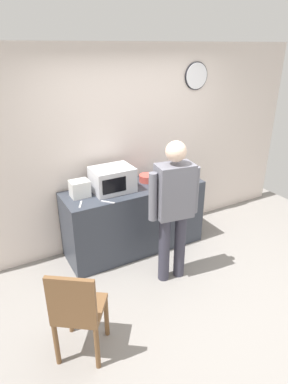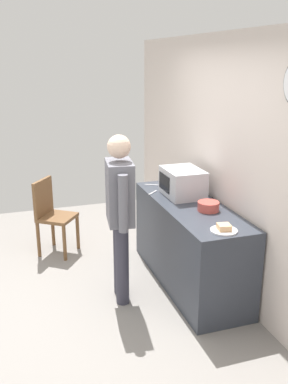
# 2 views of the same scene
# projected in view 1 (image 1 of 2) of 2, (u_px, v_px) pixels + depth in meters

# --- Properties ---
(ground_plane) EXTENTS (6.00, 6.00, 0.00)m
(ground_plane) POSITION_uv_depth(u_px,v_px,m) (196.00, 297.00, 3.64)
(ground_plane) COLOR gray
(back_wall) EXTENTS (5.40, 0.13, 2.60)m
(back_wall) POSITION_uv_depth(u_px,v_px,m) (130.00, 148.00, 4.38)
(back_wall) COLOR silver
(back_wall) RESTS_ON ground_plane
(kitchen_counter) EXTENTS (1.83, 0.62, 0.90)m
(kitchen_counter) POSITION_uv_depth(u_px,v_px,m) (134.00, 218.00, 4.37)
(kitchen_counter) COLOR #333842
(kitchen_counter) RESTS_ON ground_plane
(microwave) EXTENTS (0.50, 0.39, 0.30)m
(microwave) POSITION_uv_depth(u_px,v_px,m) (112.00, 179.00, 4.02)
(microwave) COLOR silver
(microwave) RESTS_ON kitchen_counter
(sandwich_plate) EXTENTS (0.24, 0.24, 0.07)m
(sandwich_plate) POSITION_uv_depth(u_px,v_px,m) (184.00, 175.00, 4.49)
(sandwich_plate) COLOR white
(sandwich_plate) RESTS_ON kitchen_counter
(salad_bowl) EXTENTS (0.21, 0.21, 0.09)m
(salad_bowl) POSITION_uv_depth(u_px,v_px,m) (147.00, 178.00, 4.34)
(salad_bowl) COLOR #C64C42
(salad_bowl) RESTS_ON kitchen_counter
(toaster) EXTENTS (0.22, 0.18, 0.20)m
(toaster) POSITION_uv_depth(u_px,v_px,m) (80.00, 189.00, 3.88)
(toaster) COLOR silver
(toaster) RESTS_ON kitchen_counter
(fork_utensil) EXTENTS (0.13, 0.14, 0.01)m
(fork_utensil) POSITION_uv_depth(u_px,v_px,m) (108.00, 202.00, 3.77)
(fork_utensil) COLOR silver
(fork_utensil) RESTS_ON kitchen_counter
(spoon_utensil) EXTENTS (0.09, 0.16, 0.01)m
(spoon_utensil) POSITION_uv_depth(u_px,v_px,m) (81.00, 204.00, 3.71)
(spoon_utensil) COLOR silver
(spoon_utensil) RESTS_ON kitchen_counter
(person_standing) EXTENTS (0.59, 0.29, 1.68)m
(person_standing) POSITION_uv_depth(u_px,v_px,m) (174.00, 203.00, 3.57)
(person_standing) COLOR #353442
(person_standing) RESTS_ON ground_plane
(wooden_chair) EXTENTS (0.56, 0.56, 0.94)m
(wooden_chair) POSITION_uv_depth(u_px,v_px,m) (77.00, 310.00, 2.75)
(wooden_chair) COLOR brown
(wooden_chair) RESTS_ON ground_plane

